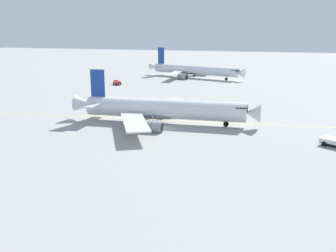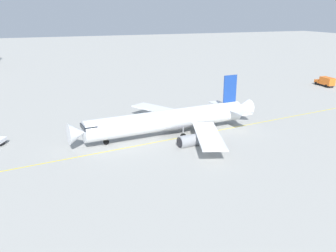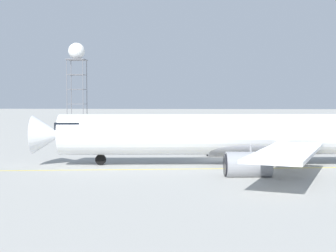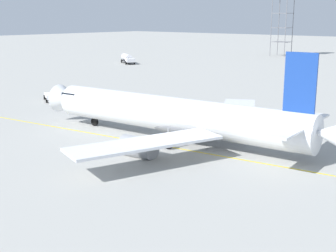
% 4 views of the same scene
% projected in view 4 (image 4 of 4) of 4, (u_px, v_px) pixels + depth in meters
% --- Properties ---
extents(ground_plane, '(600.00, 600.00, 0.00)m').
position_uv_depth(ground_plane, '(189.00, 133.00, 58.64)').
color(ground_plane, '#9E9E99').
extents(airliner_main, '(35.48, 40.34, 11.19)m').
position_uv_depth(airliner_main, '(177.00, 117.00, 54.15)').
color(airliner_main, white).
rests_on(airliner_main, ground_plane).
extents(fuel_tanker_truck, '(6.85, 9.06, 2.87)m').
position_uv_depth(fuel_tanker_truck, '(127.00, 58.00, 145.15)').
color(fuel_tanker_truck, '#232326').
rests_on(fuel_tanker_truck, ground_plane).
extents(pushback_tug_truck, '(4.71, 5.78, 1.30)m').
position_uv_depth(pushback_tug_truck, '(53.00, 96.00, 80.70)').
color(pushback_tug_truck, '#232326').
rests_on(pushback_tug_truck, ground_plane).
extents(taxiway_centreline, '(22.72, 167.54, 0.01)m').
position_uv_depth(taxiway_centreline, '(154.00, 144.00, 53.29)').
color(taxiway_centreline, yellow).
rests_on(taxiway_centreline, ground_plane).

